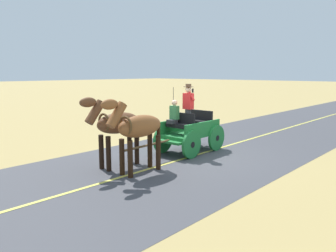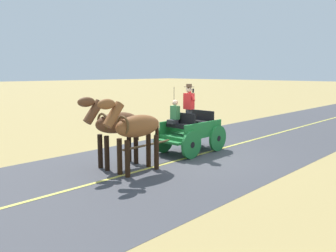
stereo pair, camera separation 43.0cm
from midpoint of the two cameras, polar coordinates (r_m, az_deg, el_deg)
ground_plane at (r=11.86m, az=5.83°, el=-5.05°), size 200.00×200.00×0.00m
road_surface at (r=11.86m, az=5.83°, el=-5.03°), size 6.57×160.00×0.01m
road_centre_stripe at (r=11.86m, az=5.84°, el=-5.01°), size 0.12×160.00×0.00m
horse_drawn_carriage at (r=12.19m, az=4.73°, el=-0.73°), size 1.47×4.51×2.50m
horse_near_side at (r=9.60m, az=-4.37°, el=-0.34°), size 0.58×2.13×2.21m
horse_off_side at (r=10.30m, az=-7.88°, el=0.25°), size 0.60×2.13×2.21m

